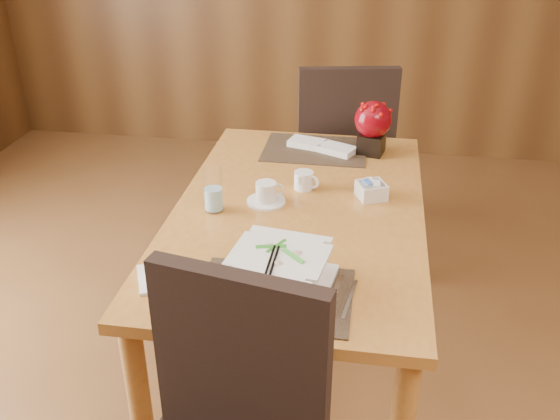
% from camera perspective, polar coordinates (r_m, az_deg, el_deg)
% --- Properties ---
extents(dining_table, '(0.90, 1.50, 0.75)m').
position_cam_1_polar(dining_table, '(2.32, 1.69, -1.90)').
color(dining_table, '#B47632').
rests_on(dining_table, ground).
extents(placemat_near, '(0.45, 0.33, 0.01)m').
position_cam_1_polar(placemat_near, '(1.81, -0.58, -7.79)').
color(placemat_near, black).
rests_on(placemat_near, dining_table).
extents(placemat_far, '(0.45, 0.33, 0.01)m').
position_cam_1_polar(placemat_far, '(2.77, 3.23, 5.55)').
color(placemat_far, black).
rests_on(placemat_far, dining_table).
extents(soup_setting, '(0.33, 0.33, 0.12)m').
position_cam_1_polar(soup_setting, '(1.81, -0.10, -5.65)').
color(soup_setting, white).
rests_on(soup_setting, dining_table).
extents(coffee_cup, '(0.14, 0.14, 0.08)m').
position_cam_1_polar(coffee_cup, '(2.29, -1.28, 1.46)').
color(coffee_cup, white).
rests_on(coffee_cup, dining_table).
extents(water_glass, '(0.08, 0.08, 0.16)m').
position_cam_1_polar(water_glass, '(2.23, -6.13, 1.83)').
color(water_glass, white).
rests_on(water_glass, dining_table).
extents(creamer_jug, '(0.13, 0.13, 0.07)m').
position_cam_1_polar(creamer_jug, '(2.40, 2.18, 2.74)').
color(creamer_jug, white).
rests_on(creamer_jug, dining_table).
extents(sugar_caddy, '(0.13, 0.13, 0.06)m').
position_cam_1_polar(sugar_caddy, '(2.36, 8.36, 1.78)').
color(sugar_caddy, white).
rests_on(sugar_caddy, dining_table).
extents(berry_decor, '(0.16, 0.16, 0.23)m').
position_cam_1_polar(berry_decor, '(2.71, 8.47, 7.75)').
color(berry_decor, black).
rests_on(berry_decor, dining_table).
extents(napkins_far, '(0.32, 0.21, 0.03)m').
position_cam_1_polar(napkins_far, '(2.76, 4.04, 5.81)').
color(napkins_far, white).
rests_on(napkins_far, dining_table).
extents(bread_plate, '(0.20, 0.20, 0.01)m').
position_cam_1_polar(bread_plate, '(1.91, -10.54, -6.01)').
color(bread_plate, white).
rests_on(bread_plate, dining_table).
extents(far_chair, '(0.57, 0.58, 1.05)m').
position_cam_1_polar(far_chair, '(3.19, 5.69, 5.45)').
color(far_chair, black).
rests_on(far_chair, ground).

